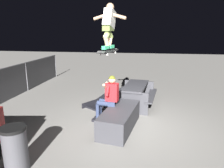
# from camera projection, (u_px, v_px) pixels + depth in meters

# --- Properties ---
(ground_plane) EXTENTS (40.00, 40.00, 0.00)m
(ground_plane) POSITION_uv_depth(u_px,v_px,m) (126.00, 128.00, 5.61)
(ground_plane) COLOR gray
(ledge_box_main) EXTENTS (1.88, 0.99, 0.55)m
(ledge_box_main) POSITION_uv_depth(u_px,v_px,m) (120.00, 119.00, 5.55)
(ledge_box_main) COLOR #38383D
(ledge_box_main) RESTS_ON ground
(person_sitting_on_ledge) EXTENTS (0.60, 0.78, 1.38)m
(person_sitting_on_ledge) POSITION_uv_depth(u_px,v_px,m) (108.00, 96.00, 5.79)
(person_sitting_on_ledge) COLOR #2D3856
(person_sitting_on_ledge) RESTS_ON ground
(skateboard) EXTENTS (1.04, 0.41, 0.13)m
(skateboard) POSITION_uv_depth(u_px,v_px,m) (108.00, 52.00, 5.34)
(skateboard) COLOR black
(skater_airborne) EXTENTS (0.64, 0.88, 1.12)m
(skater_airborne) POSITION_uv_depth(u_px,v_px,m) (109.00, 24.00, 5.22)
(skater_airborne) COLOR #2D9E66
(kicker_ramp) EXTENTS (1.48, 1.38, 0.36)m
(kicker_ramp) POSITION_uv_depth(u_px,v_px,m) (104.00, 104.00, 7.35)
(kicker_ramp) COLOR black
(kicker_ramp) RESTS_ON ground
(picnic_table_back) EXTENTS (1.86, 1.55, 0.75)m
(picnic_table_back) POSITION_uv_depth(u_px,v_px,m) (135.00, 92.00, 7.21)
(picnic_table_back) COLOR #38383D
(picnic_table_back) RESTS_ON ground
(trash_bin) EXTENTS (0.46, 0.46, 0.87)m
(trash_bin) POSITION_uv_depth(u_px,v_px,m) (15.00, 148.00, 3.84)
(trash_bin) COLOR #47474C
(trash_bin) RESTS_ON ground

